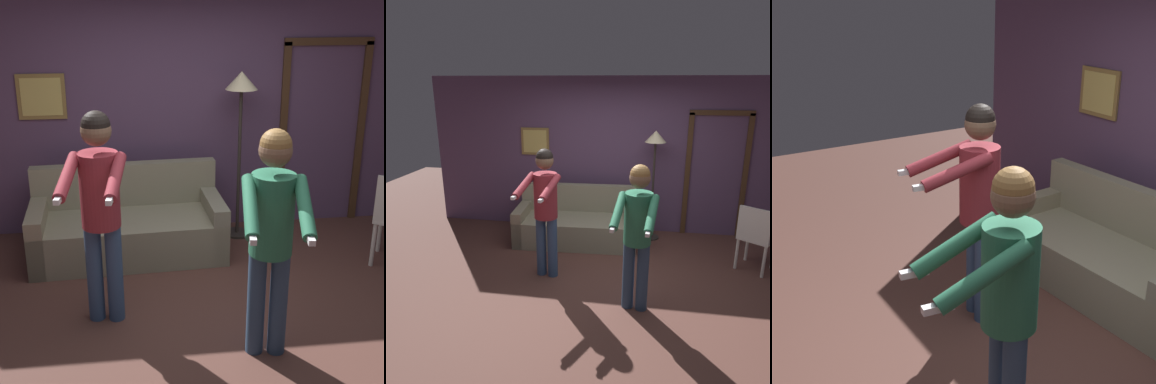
# 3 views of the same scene
# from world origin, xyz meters

# --- Properties ---
(ground_plane) EXTENTS (12.00, 12.00, 0.00)m
(ground_plane) POSITION_xyz_m (0.00, 0.00, 0.00)
(ground_plane) COLOR brown
(back_wall_assembly) EXTENTS (6.40, 0.10, 2.60)m
(back_wall_assembly) POSITION_xyz_m (0.01, 2.08, 1.30)
(back_wall_assembly) COLOR #5C4364
(back_wall_assembly) RESTS_ON ground_plane
(couch) EXTENTS (1.94, 0.94, 0.87)m
(couch) POSITION_xyz_m (-0.56, 1.40, 0.28)
(couch) COLOR gray
(couch) RESTS_ON ground_plane
(torchiere_lamp) EXTENTS (0.33, 0.33, 1.78)m
(torchiere_lamp) POSITION_xyz_m (0.63, 1.72, 1.48)
(torchiere_lamp) COLOR #332D28
(torchiere_lamp) RESTS_ON ground_plane
(person_standing_left) EXTENTS (0.50, 0.74, 1.72)m
(person_standing_left) POSITION_xyz_m (-0.76, 0.21, 1.05)
(person_standing_left) COLOR #344C73
(person_standing_left) RESTS_ON ground_plane
(person_standing_right) EXTENTS (0.50, 0.70, 1.69)m
(person_standing_right) POSITION_xyz_m (0.42, -0.37, 1.02)
(person_standing_right) COLOR #2F4664
(person_standing_right) RESTS_ON ground_plane
(dining_chair_distant) EXTENTS (0.59, 0.59, 0.93)m
(dining_chair_distant) POSITION_xyz_m (1.99, 0.80, 0.53)
(dining_chair_distant) COLOR silver
(dining_chair_distant) RESTS_ON ground_plane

